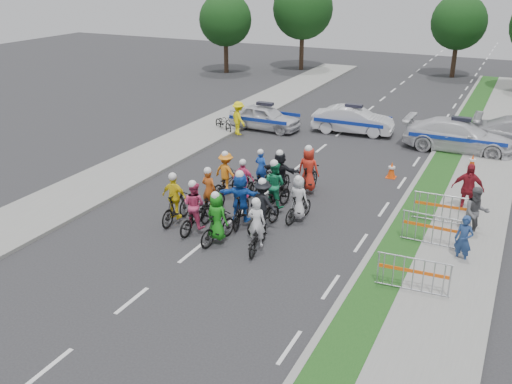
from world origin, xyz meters
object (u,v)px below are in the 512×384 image
at_px(spectator_1, 476,213).
at_px(rider_0, 257,233).
at_px(tree_0, 225,20).
at_px(police_car_2, 459,136).
at_px(rider_4, 263,209).
at_px(rider_1, 217,223).
at_px(tree_3, 303,9).
at_px(rider_9, 244,185).
at_px(rider_13, 308,175).
at_px(rider_7, 298,203).
at_px(cone_1, 472,162).
at_px(tree_4, 459,22).
at_px(rider_3, 175,203).
at_px(marshal_hiviz, 239,118).
at_px(police_car_1, 353,120).
at_px(cone_0, 392,170).
at_px(rider_5, 241,202).
at_px(rider_6, 210,199).
at_px(spectator_2, 468,189).
at_px(rider_2, 195,212).
at_px(barrier_2, 442,210).
at_px(police_car_0, 265,117).
at_px(barrier_0, 413,276).
at_px(rider_8, 275,192).
at_px(rider_11, 280,177).
at_px(spectator_0, 464,240).
at_px(parked_bike, 223,123).
at_px(rider_12, 261,175).
at_px(rider_10, 226,178).

bearing_deg(spectator_1, rider_0, -168.97).
xyz_separation_m(spectator_1, tree_0, (-21.80, 22.95, 3.31)).
bearing_deg(police_car_2, rider_4, 159.37).
xyz_separation_m(rider_1, tree_3, (-9.40, 30.99, 4.18)).
bearing_deg(rider_9, rider_13, -134.70).
xyz_separation_m(rider_7, cone_1, (4.86, 8.26, -0.34)).
bearing_deg(rider_1, tree_4, -85.02).
bearing_deg(rider_3, tree_4, -98.96).
xyz_separation_m(rider_0, marshal_hiviz, (-6.52, 11.27, 0.28)).
bearing_deg(police_car_1, cone_0, -155.18).
height_order(rider_5, rider_6, rider_5).
distance_m(spectator_2, cone_1, 5.10).
distance_m(rider_2, rider_5, 1.61).
height_order(barrier_2, tree_3, tree_3).
bearing_deg(police_car_0, rider_2, -162.70).
distance_m(police_car_1, spectator_2, 10.76).
relative_size(rider_13, cone_0, 2.86).
height_order(police_car_2, cone_0, police_car_2).
bearing_deg(rider_13, rider_0, 93.86).
height_order(barrier_0, cone_1, barrier_0).
bearing_deg(tree_0, rider_0, -59.61).
distance_m(rider_1, spectator_2, 9.09).
bearing_deg(rider_8, spectator_2, -147.07).
bearing_deg(rider_4, rider_11, -67.81).
bearing_deg(rider_13, police_car_0, -53.76).
height_order(police_car_0, spectator_2, spectator_2).
xyz_separation_m(rider_9, rider_11, (0.98, 1.14, 0.13)).
distance_m(police_car_2, spectator_1, 9.60).
bearing_deg(rider_6, spectator_2, -148.20).
bearing_deg(spectator_0, rider_4, -158.24).
bearing_deg(marshal_hiviz, rider_4, 157.63).
relative_size(rider_2, spectator_2, 0.97).
bearing_deg(police_car_0, cone_0, -116.42).
bearing_deg(cone_1, rider_3, -130.08).
xyz_separation_m(rider_4, tree_0, (-15.29, 25.43, 3.46)).
bearing_deg(tree_4, rider_4, -93.12).
relative_size(police_car_1, spectator_1, 2.42).
relative_size(police_car_1, barrier_2, 2.12).
relative_size(cone_0, tree_3, 0.10).
bearing_deg(parked_bike, rider_11, -105.67).
xyz_separation_m(rider_1, barrier_2, (6.30, 4.53, -0.15)).
xyz_separation_m(police_car_0, marshal_hiviz, (-0.82, -1.51, 0.21)).
relative_size(police_car_1, police_car_2, 0.82).
distance_m(rider_8, rider_9, 1.37).
xyz_separation_m(rider_13, police_car_1, (-0.93, 9.02, -0.08)).
bearing_deg(rider_3, rider_12, -107.68).
distance_m(rider_13, spectator_0, 6.96).
bearing_deg(tree_3, rider_13, -67.81).
relative_size(rider_2, rider_11, 0.98).
bearing_deg(rider_10, rider_9, 170.52).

